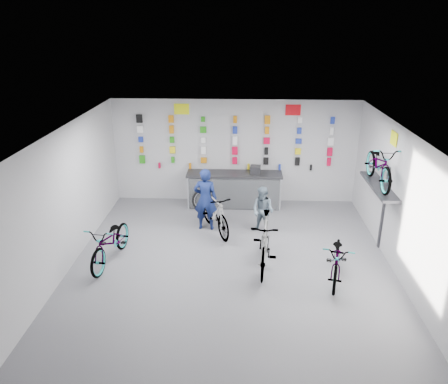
{
  "coord_description": "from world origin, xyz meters",
  "views": [
    {
      "loc": [
        0.2,
        -8.14,
        5.03
      ],
      "look_at": [
        -0.2,
        1.4,
        1.27
      ],
      "focal_mm": 35.0,
      "sensor_mm": 36.0,
      "label": 1
    }
  ],
  "objects_px": {
    "bike_right": "(337,259)",
    "bike_left": "(111,242)",
    "bike_center": "(265,242)",
    "bike_service": "(215,212)",
    "counter": "(234,190)",
    "clerk": "(205,199)",
    "customer": "(263,211)"
  },
  "relations": [
    {
      "from": "bike_center",
      "to": "bike_service",
      "type": "relative_size",
      "value": 1.1
    },
    {
      "from": "counter",
      "to": "bike_service",
      "type": "distance_m",
      "value": 1.75
    },
    {
      "from": "bike_center",
      "to": "clerk",
      "type": "xyz_separation_m",
      "value": [
        -1.43,
        1.81,
        0.22
      ]
    },
    {
      "from": "bike_left",
      "to": "clerk",
      "type": "height_order",
      "value": "clerk"
    },
    {
      "from": "bike_service",
      "to": "bike_center",
      "type": "bearing_deg",
      "value": -79.07
    },
    {
      "from": "bike_left",
      "to": "bike_center",
      "type": "distance_m",
      "value": 3.38
    },
    {
      "from": "bike_service",
      "to": "customer",
      "type": "relative_size",
      "value": 1.46
    },
    {
      "from": "bike_left",
      "to": "customer",
      "type": "distance_m",
      "value": 3.74
    },
    {
      "from": "bike_center",
      "to": "bike_right",
      "type": "height_order",
      "value": "bike_center"
    },
    {
      "from": "counter",
      "to": "clerk",
      "type": "distance_m",
      "value": 1.69
    },
    {
      "from": "bike_right",
      "to": "bike_left",
      "type": "bearing_deg",
      "value": -172.12
    },
    {
      "from": "counter",
      "to": "bike_center",
      "type": "xyz_separation_m",
      "value": [
        0.72,
        -3.32,
        0.1
      ]
    },
    {
      "from": "bike_left",
      "to": "customer",
      "type": "relative_size",
      "value": 1.53
    },
    {
      "from": "clerk",
      "to": "bike_right",
      "type": "bearing_deg",
      "value": 145.0
    },
    {
      "from": "bike_service",
      "to": "counter",
      "type": "bearing_deg",
      "value": 50.31
    },
    {
      "from": "counter",
      "to": "bike_center",
      "type": "relative_size",
      "value": 1.38
    },
    {
      "from": "bike_left",
      "to": "bike_center",
      "type": "relative_size",
      "value": 0.95
    },
    {
      "from": "counter",
      "to": "customer",
      "type": "relative_size",
      "value": 2.21
    },
    {
      "from": "clerk",
      "to": "counter",
      "type": "bearing_deg",
      "value": -112.43
    },
    {
      "from": "bike_left",
      "to": "bike_right",
      "type": "relative_size",
      "value": 1.08
    },
    {
      "from": "counter",
      "to": "clerk",
      "type": "relative_size",
      "value": 1.66
    },
    {
      "from": "bike_left",
      "to": "counter",
      "type": "bearing_deg",
      "value": 59.48
    },
    {
      "from": "counter",
      "to": "customer",
      "type": "xyz_separation_m",
      "value": [
        0.75,
        -1.71,
        0.13
      ]
    },
    {
      "from": "bike_right",
      "to": "clerk",
      "type": "xyz_separation_m",
      "value": [
        -2.91,
        2.24,
        0.36
      ]
    },
    {
      "from": "counter",
      "to": "bike_right",
      "type": "xyz_separation_m",
      "value": [
        2.2,
        -3.74,
        -0.03
      ]
    },
    {
      "from": "counter",
      "to": "clerk",
      "type": "bearing_deg",
      "value": -115.01
    },
    {
      "from": "counter",
      "to": "bike_center",
      "type": "height_order",
      "value": "bike_center"
    },
    {
      "from": "bike_center",
      "to": "customer",
      "type": "relative_size",
      "value": 1.6
    },
    {
      "from": "bike_right",
      "to": "bike_service",
      "type": "relative_size",
      "value": 0.97
    },
    {
      "from": "clerk",
      "to": "customer",
      "type": "relative_size",
      "value": 1.33
    },
    {
      "from": "bike_center",
      "to": "bike_service",
      "type": "xyz_separation_m",
      "value": [
        -1.17,
        1.62,
        -0.05
      ]
    },
    {
      "from": "counter",
      "to": "bike_service",
      "type": "height_order",
      "value": "bike_service"
    }
  ]
}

